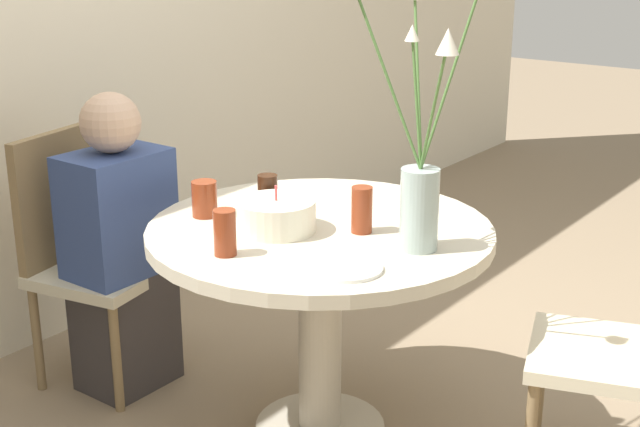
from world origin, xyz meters
name	(u,v)px	position (x,y,z in m)	size (l,w,h in m)	color
dining_table	(320,271)	(0.00, 0.00, 0.56)	(1.04, 1.04, 0.70)	beige
chair_far_back	(83,246)	(-0.18, 0.90, 0.49)	(0.47, 0.47, 0.89)	beige
chair_near_front	(636,332)	(0.30, -0.87, 0.49)	(0.51, 0.51, 0.89)	beige
birthday_cake	(276,216)	(-0.11, 0.08, 0.75)	(0.23, 0.23, 0.14)	white
flower_vase	(420,170)	(0.01, -0.33, 0.93)	(0.26, 0.35, 0.73)	#9EB2AD
side_plate	(346,268)	(-0.24, -0.26, 0.71)	(0.20, 0.20, 0.01)	white
drink_glass_0	(362,210)	(0.03, -0.13, 0.77)	(0.06, 0.06, 0.14)	maroon
drink_glass_1	(267,195)	(0.00, 0.20, 0.76)	(0.06, 0.06, 0.12)	#33190C
drink_glass_2	(204,199)	(-0.14, 0.34, 0.76)	(0.08, 0.08, 0.11)	maroon
drink_glass_3	(225,233)	(-0.34, 0.06, 0.77)	(0.06, 0.06, 0.13)	maroon
person_boy	(120,254)	(-0.15, 0.74, 0.49)	(0.34, 0.24, 1.05)	#383333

